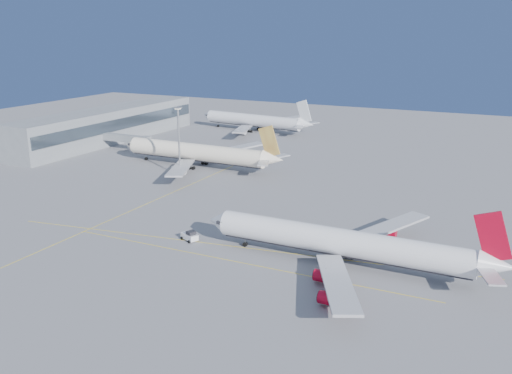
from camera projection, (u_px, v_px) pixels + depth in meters
name	position (u px, v px, depth m)	size (l,w,h in m)	color
ground	(246.00, 239.00, 142.10)	(500.00, 500.00, 0.00)	slate
terminal	(108.00, 125.00, 262.35)	(18.40, 110.00, 15.00)	gray
jet_bridge	(129.00, 139.00, 242.47)	(23.60, 3.60, 6.90)	gray
taxiway_lines	(209.00, 222.00, 153.83)	(118.86, 140.00, 0.02)	yellow
airliner_virgin	(346.00, 244.00, 124.66)	(69.24, 62.36, 17.12)	white
airliner_etihad	(199.00, 153.00, 213.47)	(70.13, 64.90, 18.33)	white
airliner_third	(255.00, 121.00, 287.84)	(66.76, 61.11, 17.91)	white
pushback_tug	(190.00, 236.00, 140.50)	(5.12, 4.18, 2.58)	white
light_mast	(179.00, 136.00, 198.12)	(2.12, 2.12, 24.53)	gray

